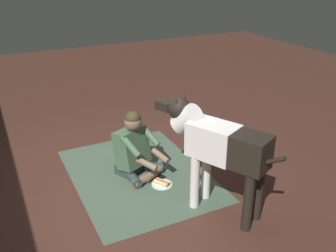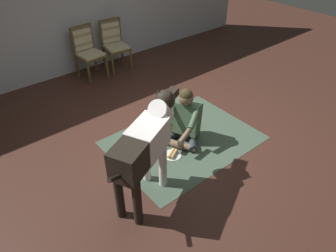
% 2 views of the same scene
% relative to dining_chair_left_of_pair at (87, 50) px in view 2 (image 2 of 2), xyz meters
% --- Properties ---
extents(ground_plane, '(14.79, 14.79, 0.00)m').
position_rel_dining_chair_left_of_pair_xyz_m(ground_plane, '(0.13, -2.59, -0.54)').
color(ground_plane, '#44261E').
extents(back_wall, '(8.54, 0.10, 2.60)m').
position_rel_dining_chair_left_of_pair_xyz_m(back_wall, '(0.13, 0.40, 0.76)').
color(back_wall, '#B3B8C1').
rests_on(back_wall, ground).
extents(area_rug, '(2.09, 1.56, 0.01)m').
position_rel_dining_chair_left_of_pair_xyz_m(area_rug, '(0.05, -2.76, -0.54)').
color(area_rug, '#455846').
rests_on(area_rug, ground).
extents(dining_chair_left_of_pair, '(0.50, 0.50, 0.98)m').
position_rel_dining_chair_left_of_pair_xyz_m(dining_chair_left_of_pair, '(0.00, 0.00, 0.00)').
color(dining_chair_left_of_pair, brown).
rests_on(dining_chair_left_of_pair, ground).
extents(dining_chair_right_of_pair, '(0.51, 0.51, 0.98)m').
position_rel_dining_chair_left_of_pair_xyz_m(dining_chair_right_of_pair, '(0.60, -0.00, 0.00)').
color(dining_chair_right_of_pair, brown).
rests_on(dining_chair_right_of_pair, ground).
extents(person_sitting_on_floor, '(0.71, 0.63, 0.83)m').
position_rel_dining_chair_left_of_pair_xyz_m(person_sitting_on_floor, '(0.07, -2.74, -0.20)').
color(person_sitting_on_floor, '#2E3B3B').
rests_on(person_sitting_on_floor, ground).
extents(large_dog, '(1.36, 0.75, 1.18)m').
position_rel_dining_chair_left_of_pair_xyz_m(large_dog, '(-0.95, -3.23, 0.21)').
color(large_dog, white).
rests_on(large_dog, ground).
extents(hot_dog_on_plate, '(0.25, 0.25, 0.06)m').
position_rel_dining_chair_left_of_pair_xyz_m(hot_dog_on_plate, '(-0.30, -2.92, -0.52)').
color(hot_dog_on_plate, white).
rests_on(hot_dog_on_plate, ground).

